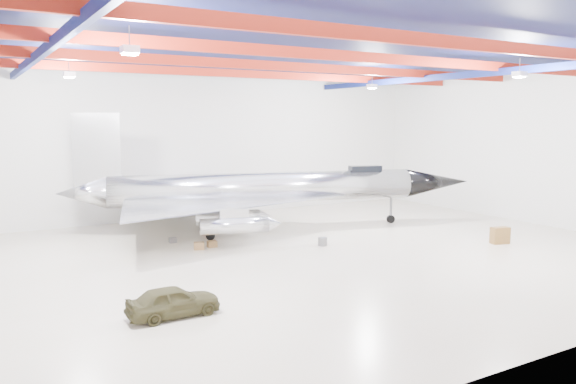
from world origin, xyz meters
TOP-DOWN VIEW (x-y plane):
  - floor at (0.00, 0.00)m, footprint 40.00×40.00m
  - wall_back at (0.00, 15.00)m, footprint 40.00×0.00m
  - wall_right at (20.00, 0.00)m, footprint 0.00×30.00m
  - ceiling at (0.00, 0.00)m, footprint 40.00×40.00m
  - ceiling_structure at (0.00, 0.00)m, footprint 39.50×29.50m
  - jet_aircraft at (2.37, 7.65)m, footprint 28.00×20.09m
  - jeep at (-8.60, -5.63)m, footprint 3.51×1.45m
  - desk at (12.41, -3.37)m, footprint 1.19×0.80m
  - crate_ply at (-3.70, 4.30)m, footprint 0.71×0.64m
  - toolbox_red at (-1.45, 8.84)m, footprint 0.61×0.56m
  - engine_drum at (2.95, 1.55)m, footprint 0.69×0.69m
  - crate_small at (-4.43, 6.73)m, footprint 0.45×0.36m
  - oil_barrel at (-2.84, 4.44)m, footprint 0.57×0.47m
  - spares_box at (2.95, 8.16)m, footprint 0.47×0.47m

SIDE VIEW (x-z plane):
  - floor at x=0.00m, z-range 0.00..0.00m
  - crate_small at x=-4.43m, z-range 0.00..0.30m
  - spares_box at x=2.95m, z-range 0.00..0.33m
  - toolbox_red at x=-1.45m, z-range 0.00..0.34m
  - oil_barrel at x=-2.84m, z-range 0.00..0.38m
  - crate_ply at x=-3.70m, z-range 0.00..0.41m
  - engine_drum at x=2.95m, z-range 0.00..0.49m
  - desk at x=12.41m, z-range 0.00..1.00m
  - jeep at x=-8.60m, z-range 0.00..1.19m
  - jet_aircraft at x=2.37m, z-range -1.34..6.45m
  - wall_back at x=0.00m, z-range -14.50..25.50m
  - wall_right at x=20.00m, z-range -9.50..20.50m
  - ceiling_structure at x=0.00m, z-range 9.79..10.86m
  - ceiling at x=0.00m, z-range 11.00..11.00m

